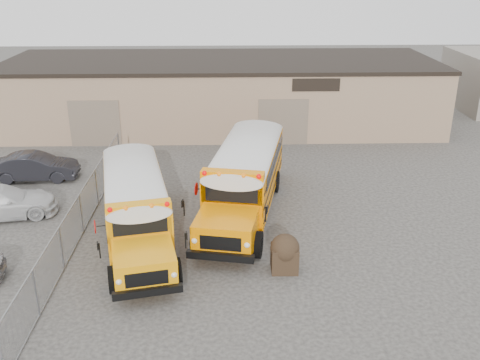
{
  "coord_description": "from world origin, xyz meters",
  "views": [
    {
      "loc": [
        0.3,
        -18.06,
        10.99
      ],
      "look_at": [
        0.95,
        4.97,
        1.6
      ],
      "focal_mm": 40.0,
      "sensor_mm": 36.0,
      "label": 1
    }
  ],
  "objects_px": {
    "tarp_bundle": "(285,252)",
    "car_white": "(0,202)",
    "school_bus_left": "(128,155)",
    "car_dark": "(35,167)",
    "school_bus_right": "(262,132)"
  },
  "relations": [
    {
      "from": "tarp_bundle",
      "to": "car_white",
      "type": "bearing_deg",
      "value": 158.28
    },
    {
      "from": "school_bus_left",
      "to": "school_bus_right",
      "type": "distance_m",
      "value": 7.96
    },
    {
      "from": "school_bus_right",
      "to": "tarp_bundle",
      "type": "height_order",
      "value": "school_bus_right"
    },
    {
      "from": "tarp_bundle",
      "to": "car_white",
      "type": "relative_size",
      "value": 0.3
    },
    {
      "from": "tarp_bundle",
      "to": "car_dark",
      "type": "height_order",
      "value": "tarp_bundle"
    },
    {
      "from": "car_white",
      "to": "car_dark",
      "type": "height_order",
      "value": "car_white"
    },
    {
      "from": "tarp_bundle",
      "to": "car_white",
      "type": "distance_m",
      "value": 13.65
    },
    {
      "from": "car_white",
      "to": "school_bus_right",
      "type": "bearing_deg",
      "value": -74.11
    },
    {
      "from": "car_dark",
      "to": "school_bus_right",
      "type": "bearing_deg",
      "value": -81.68
    },
    {
      "from": "tarp_bundle",
      "to": "school_bus_left",
      "type": "bearing_deg",
      "value": 129.69
    },
    {
      "from": "school_bus_left",
      "to": "school_bus_right",
      "type": "height_order",
      "value": "school_bus_right"
    },
    {
      "from": "car_white",
      "to": "school_bus_left",
      "type": "bearing_deg",
      "value": -68.25
    },
    {
      "from": "school_bus_right",
      "to": "car_white",
      "type": "distance_m",
      "value": 14.49
    },
    {
      "from": "school_bus_left",
      "to": "car_white",
      "type": "xyz_separation_m",
      "value": [
        -5.37,
        -3.76,
        -0.93
      ]
    },
    {
      "from": "school_bus_left",
      "to": "school_bus_right",
      "type": "bearing_deg",
      "value": 24.3
    }
  ]
}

